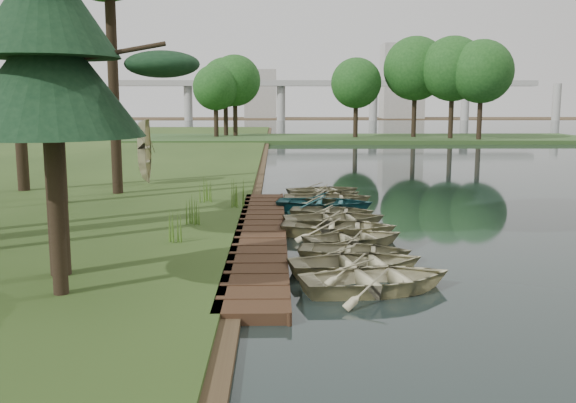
{
  "coord_description": "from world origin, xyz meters",
  "views": [
    {
      "loc": [
        -1.1,
        -19.97,
        4.4
      ],
      "look_at": [
        -0.72,
        0.27,
        1.2
      ],
      "focal_mm": 40.0,
      "sensor_mm": 36.0,
      "label": 1
    }
  ],
  "objects_px": {
    "rowboat_0": "(378,275)",
    "stored_rowboat": "(148,177)",
    "boardwalk": "(261,235)",
    "pine_tree": "(47,36)",
    "rowboat_1": "(357,260)",
    "rowboat_2": "(355,248)"
  },
  "relations": [
    {
      "from": "rowboat_0",
      "to": "boardwalk",
      "type": "bearing_deg",
      "value": 13.19
    },
    {
      "from": "boardwalk",
      "to": "stored_rowboat",
      "type": "xyz_separation_m",
      "value": [
        -5.87,
        11.68,
        0.48
      ]
    },
    {
      "from": "stored_rowboat",
      "to": "rowboat_0",
      "type": "bearing_deg",
      "value": -152.64
    },
    {
      "from": "boardwalk",
      "to": "rowboat_1",
      "type": "relative_size",
      "value": 4.61
    },
    {
      "from": "rowboat_1",
      "to": "rowboat_2",
      "type": "distance_m",
      "value": 1.44
    },
    {
      "from": "boardwalk",
      "to": "stored_rowboat",
      "type": "height_order",
      "value": "stored_rowboat"
    },
    {
      "from": "rowboat_0",
      "to": "pine_tree",
      "type": "distance_m",
      "value": 8.76
    },
    {
      "from": "boardwalk",
      "to": "pine_tree",
      "type": "relative_size",
      "value": 1.89
    },
    {
      "from": "stored_rowboat",
      "to": "pine_tree",
      "type": "height_order",
      "value": "pine_tree"
    },
    {
      "from": "rowboat_1",
      "to": "pine_tree",
      "type": "relative_size",
      "value": 0.41
    },
    {
      "from": "rowboat_0",
      "to": "stored_rowboat",
      "type": "xyz_separation_m",
      "value": [
        -8.7,
        17.43,
        0.21
      ]
    },
    {
      "from": "boardwalk",
      "to": "rowboat_2",
      "type": "distance_m",
      "value": 3.87
    },
    {
      "from": "rowboat_2",
      "to": "pine_tree",
      "type": "relative_size",
      "value": 0.37
    },
    {
      "from": "rowboat_0",
      "to": "rowboat_2",
      "type": "height_order",
      "value": "rowboat_0"
    },
    {
      "from": "rowboat_0",
      "to": "stored_rowboat",
      "type": "distance_m",
      "value": 19.49
    },
    {
      "from": "boardwalk",
      "to": "pine_tree",
      "type": "height_order",
      "value": "pine_tree"
    },
    {
      "from": "boardwalk",
      "to": "rowboat_0",
      "type": "relative_size",
      "value": 4.44
    },
    {
      "from": "stored_rowboat",
      "to": "pine_tree",
      "type": "bearing_deg",
      "value": -173.68
    },
    {
      "from": "rowboat_0",
      "to": "rowboat_1",
      "type": "height_order",
      "value": "rowboat_0"
    },
    {
      "from": "boardwalk",
      "to": "rowboat_2",
      "type": "height_order",
      "value": "rowboat_2"
    },
    {
      "from": "boardwalk",
      "to": "pine_tree",
      "type": "bearing_deg",
      "value": -121.86
    },
    {
      "from": "pine_tree",
      "to": "rowboat_2",
      "type": "bearing_deg",
      "value": 29.4
    }
  ]
}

